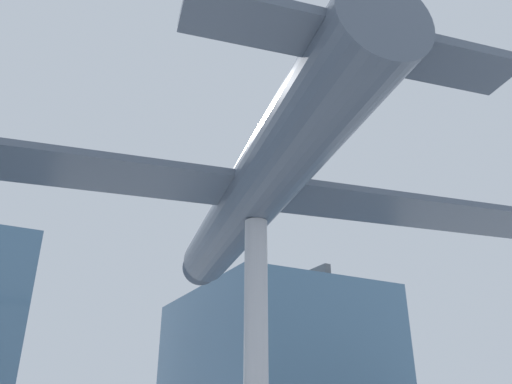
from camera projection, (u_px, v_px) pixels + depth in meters
The scene contains 3 objects.
glass_pavilion_right at pixel (273, 370), 28.99m from camera, with size 9.90×12.73×9.17m.
support_pylon_central at pixel (256, 351), 11.82m from camera, with size 0.59×0.59×6.58m.
suspended_airplane at pixel (254, 194), 13.70m from camera, with size 18.69×15.19×2.75m.
Camera 1 is at (-5.76, -10.90, 1.90)m, focal length 35.00 mm.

